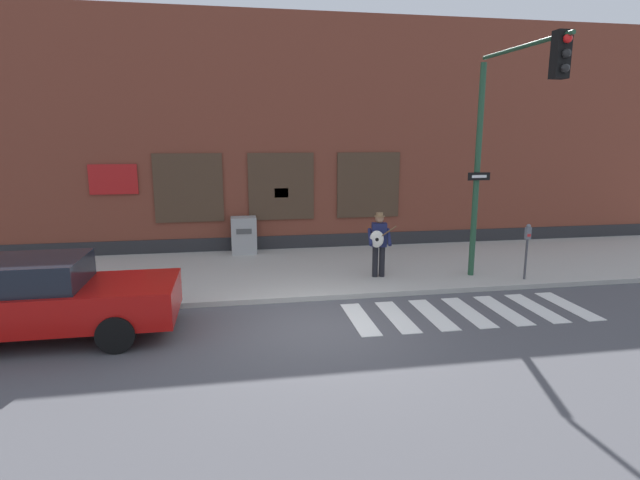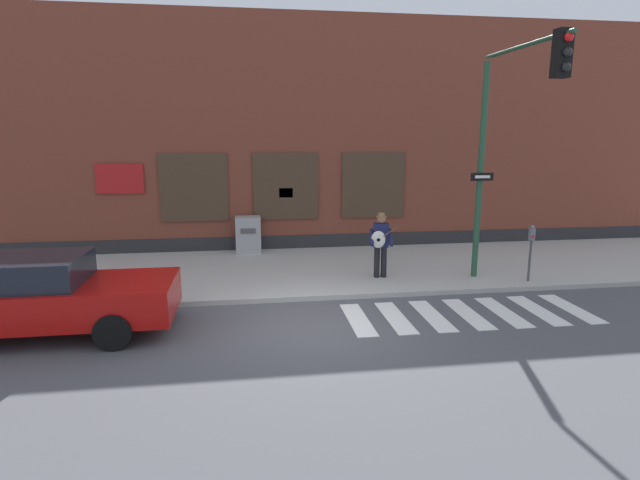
% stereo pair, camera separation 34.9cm
% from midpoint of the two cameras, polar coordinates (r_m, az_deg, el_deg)
% --- Properties ---
extents(ground_plane, '(160.00, 160.00, 0.00)m').
position_cam_midpoint_polar(ground_plane, '(10.01, -1.50, -9.96)').
color(ground_plane, '#4C4C51').
extents(sidewalk, '(28.00, 5.13, 0.12)m').
position_cam_midpoint_polar(sidewalk, '(13.91, -4.02, -3.49)').
color(sidewalk, '#ADAAA3').
rests_on(sidewalk, ground).
extents(building_backdrop, '(28.00, 4.06, 7.44)m').
position_cam_midpoint_polar(building_backdrop, '(17.97, -5.74, 11.69)').
color(building_backdrop, brown).
rests_on(building_backdrop, ground).
extents(crosswalk, '(5.20, 1.90, 0.01)m').
position_cam_midpoint_polar(crosswalk, '(11.22, 15.70, -7.94)').
color(crosswalk, silver).
rests_on(crosswalk, ground).
extents(red_car, '(4.61, 2.00, 1.53)m').
position_cam_midpoint_polar(red_car, '(10.63, -29.75, -5.84)').
color(red_car, '#B20F0C').
rests_on(red_car, ground).
extents(busker, '(0.72, 0.60, 1.68)m').
position_cam_midpoint_polar(busker, '(12.87, 5.96, -0.13)').
color(busker, black).
rests_on(busker, sidewalk).
extents(traffic_light, '(0.60, 3.21, 5.54)m').
position_cam_midpoint_polar(traffic_light, '(12.29, 19.71, 12.16)').
color(traffic_light, '#234C33').
rests_on(traffic_light, sidewalk).
extents(parking_meter, '(0.13, 0.11, 1.44)m').
position_cam_midpoint_polar(parking_meter, '(13.57, 21.92, -0.33)').
color(parking_meter, '#47474C').
rests_on(parking_meter, sidewalk).
extents(utility_box, '(0.78, 0.59, 1.14)m').
position_cam_midpoint_polar(utility_box, '(15.76, -9.32, 0.55)').
color(utility_box, '#9E9E9E').
rests_on(utility_box, sidewalk).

